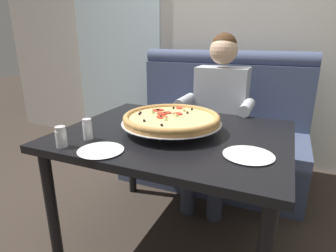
{
  "coord_description": "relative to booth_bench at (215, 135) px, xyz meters",
  "views": [
    {
      "loc": [
        0.55,
        -1.35,
        1.24
      ],
      "look_at": [
        -0.04,
        -0.0,
        0.77
      ],
      "focal_mm": 29.6,
      "sensor_mm": 36.0,
      "label": 1
    }
  ],
  "objects": [
    {
      "name": "booth_bench",
      "position": [
        0.0,
        0.0,
        0.0
      ],
      "size": [
        1.54,
        0.78,
        1.13
      ],
      "color": "#424C6B",
      "rests_on": "ground_plane"
    },
    {
      "name": "plate_near_right",
      "position": [
        0.43,
        -1.14,
        0.35
      ],
      "size": [
        0.23,
        0.23,
        0.02
      ],
      "color": "white",
      "rests_on": "dining_table"
    },
    {
      "name": "patio_chair",
      "position": [
        -1.37,
        1.22,
        0.13
      ],
      "size": [
        0.4,
        0.4,
        0.86
      ],
      "color": "black",
      "rests_on": "ground_plane"
    },
    {
      "name": "ground_plane",
      "position": [
        0.0,
        -0.96,
        -0.4
      ],
      "size": [
        16.0,
        16.0,
        0.0
      ],
      "primitive_type": "plane",
      "color": "#382D26"
    },
    {
      "name": "diner_main",
      "position": [
        0.08,
        -0.27,
        0.31
      ],
      "size": [
        0.54,
        0.64,
        1.27
      ],
      "color": "#2D3342",
      "rests_on": "ground_plane"
    },
    {
      "name": "plate_near_left",
      "position": [
        -0.21,
        -1.35,
        0.35
      ],
      "size": [
        0.22,
        0.22,
        0.02
      ],
      "color": "white",
      "rests_on": "dining_table"
    },
    {
      "name": "window_panel",
      "position": [
        -1.32,
        0.5,
        1.0
      ],
      "size": [
        1.1,
        0.02,
        2.8
      ],
      "primitive_type": "cube",
      "color": "white",
      "rests_on": "ground_plane"
    },
    {
      "name": "back_wall_with_window",
      "position": [
        0.0,
        0.57,
        1.0
      ],
      "size": [
        6.0,
        0.12,
        2.8
      ],
      "primitive_type": "cube",
      "color": "beige",
      "rests_on": "ground_plane"
    },
    {
      "name": "dining_table",
      "position": [
        0.0,
        -0.96,
        0.25
      ],
      "size": [
        1.23,
        0.98,
        0.74
      ],
      "color": "black",
      "rests_on": "ground_plane"
    },
    {
      "name": "pizza",
      "position": [
        -0.02,
        -0.96,
        0.41
      ],
      "size": [
        0.55,
        0.55,
        0.11
      ],
      "color": "silver",
      "rests_on": "dining_table"
    },
    {
      "name": "shaker_parmesan",
      "position": [
        -0.36,
        -1.25,
        0.38
      ],
      "size": [
        0.05,
        0.05,
        0.11
      ],
      "color": "white",
      "rests_on": "dining_table"
    },
    {
      "name": "shaker_oregano",
      "position": [
        -0.41,
        -1.38,
        0.38
      ],
      "size": [
        0.05,
        0.05,
        0.1
      ],
      "color": "white",
      "rests_on": "dining_table"
    }
  ]
}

